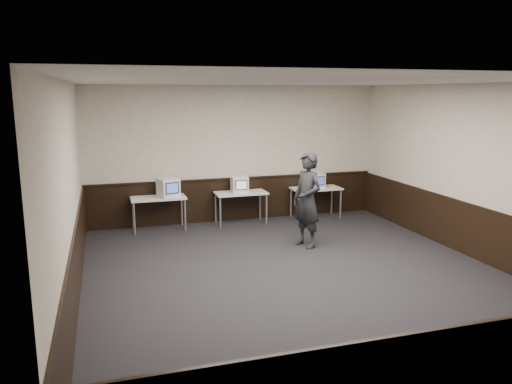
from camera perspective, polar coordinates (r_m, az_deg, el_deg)
floor at (r=8.51m, az=4.78°, el=-9.56°), size 8.00×8.00×0.00m
ceiling at (r=7.96m, az=5.17°, el=12.51°), size 8.00×8.00×0.00m
back_wall at (r=11.85m, az=-2.28°, el=4.39°), size 7.00×0.00×7.00m
front_wall at (r=4.73m, az=23.50°, el=-7.25°), size 7.00×0.00×7.00m
left_wall at (r=7.53m, az=-20.59°, el=-0.35°), size 0.00×8.00×8.00m
right_wall at (r=9.92m, az=24.08°, el=2.05°), size 0.00×8.00×8.00m
wainscot_back at (r=12.01m, az=-2.22°, el=-0.84°), size 6.98×0.04×1.00m
wainscot_front at (r=5.18m, az=22.35°, el=-18.82°), size 6.98×0.04×1.00m
wainscot_left at (r=7.81m, az=-19.88°, el=-8.27°), size 0.04×7.98×1.00m
wainscot_right at (r=10.13m, az=23.49°, el=-4.10°), size 0.04×7.98×1.00m
wainscot_rail at (r=11.89m, az=-2.21°, el=1.59°), size 6.98×0.06×0.04m
desk_left at (r=11.27m, az=-11.10°, el=-0.92°), size 1.20×0.60×0.75m
desk_center at (r=11.61m, az=-1.75°, el=-0.36°), size 1.20×0.60×0.75m
desk_right at (r=12.24m, az=6.87°, el=0.17°), size 1.20×0.60×0.75m
emac_left at (r=11.21m, az=-10.00°, el=0.51°), size 0.52×0.53×0.41m
emac_center at (r=11.55m, az=-1.89°, el=0.87°), size 0.39×0.42×0.37m
emac_right at (r=12.18m, az=6.81°, el=1.33°), size 0.40×0.42×0.37m
person at (r=9.88m, az=5.87°, el=-0.93°), size 0.67×0.80×1.89m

